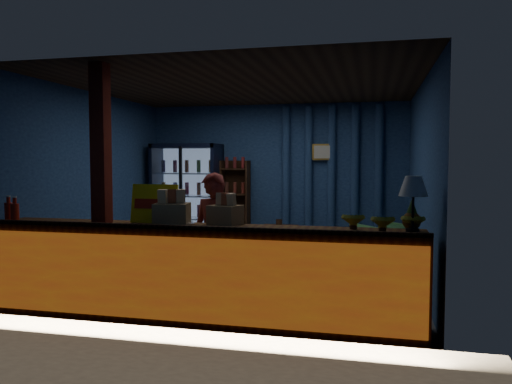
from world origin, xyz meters
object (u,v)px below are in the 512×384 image
green_chair (385,244)px  table_lamp (413,188)px  shopkeeper (214,238)px  pastry_tray (175,223)px

green_chair → table_lamp: table_lamp is taller
shopkeeper → green_chair: size_ratio=2.11×
green_chair → table_lamp: 3.40m
table_lamp → shopkeeper: bearing=163.6°
green_chair → pastry_tray: size_ratio=1.72×
shopkeeper → green_chair: shopkeeper is taller
shopkeeper → green_chair: bearing=64.9°
shopkeeper → pastry_tray: size_ratio=3.62×
shopkeeper → table_lamp: bearing=-5.2°
shopkeeper → pastry_tray: 0.66m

